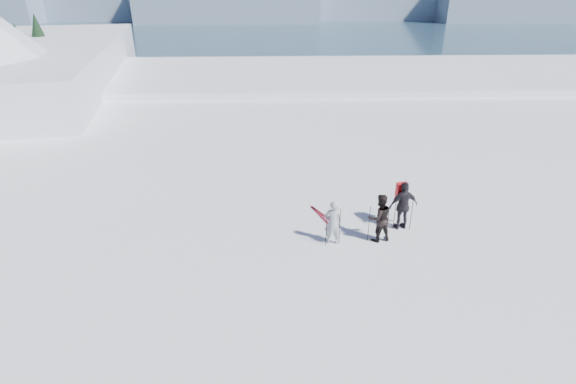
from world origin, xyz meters
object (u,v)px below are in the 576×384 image
Objects in this scene: skier_grey at (333,222)px; skier_pack at (403,206)px; skis_loose at (323,216)px; skier_dark at (379,218)px.

skier_pack is (2.54, 0.88, 0.11)m from skier_grey.
skier_grey reaches higher than skis_loose.
skier_grey is at bearing -86.65° from skis_loose.
skis_loose is at bearing -29.32° from skier_pack.
skis_loose is (-1.65, 1.67, -0.82)m from skier_dark.
skis_loose is (-2.64, 0.92, -0.86)m from skier_pack.
skier_grey is 0.95× the size of skis_loose.
skier_dark reaches higher than skier_grey.
skier_dark is at bearing 26.93° from skier_pack.
skier_dark reaches higher than skis_loose.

